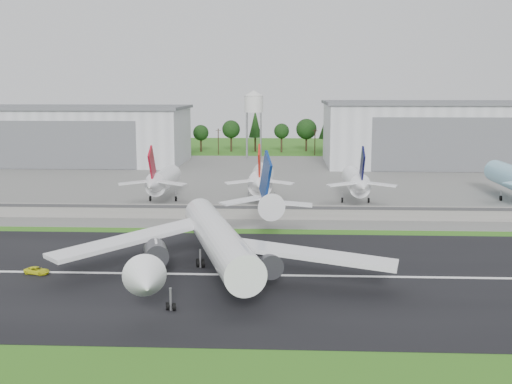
{
  "coord_description": "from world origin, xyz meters",
  "views": [
    {
      "loc": [
        8.93,
        -91.31,
        30.45
      ],
      "look_at": [
        2.76,
        40.0,
        9.0
      ],
      "focal_mm": 45.0,
      "sensor_mm": 36.0,
      "label": 1
    }
  ],
  "objects_px": {
    "parked_jet_red_a": "(162,180)",
    "parked_jet_red_b": "(261,180)",
    "parked_jet_navy": "(356,182)",
    "main_airliner": "(217,247)",
    "ground_vehicle": "(37,271)"
  },
  "relations": [
    {
      "from": "parked_jet_red_a",
      "to": "parked_jet_red_b",
      "type": "relative_size",
      "value": 1.0
    },
    {
      "from": "parked_jet_red_a",
      "to": "parked_jet_navy",
      "type": "distance_m",
      "value": 51.74
    },
    {
      "from": "main_airliner",
      "to": "parked_jet_red_a",
      "type": "distance_m",
      "value": 70.51
    },
    {
      "from": "ground_vehicle",
      "to": "parked_jet_red_a",
      "type": "distance_m",
      "value": 68.28
    },
    {
      "from": "ground_vehicle",
      "to": "parked_jet_red_a",
      "type": "bearing_deg",
      "value": 9.11
    },
    {
      "from": "main_airliner",
      "to": "parked_jet_red_a",
      "type": "height_order",
      "value": "main_airliner"
    },
    {
      "from": "main_airliner",
      "to": "parked_jet_navy",
      "type": "distance_m",
      "value": 73.24
    },
    {
      "from": "main_airliner",
      "to": "ground_vehicle",
      "type": "bearing_deg",
      "value": -14.08
    },
    {
      "from": "parked_jet_red_b",
      "to": "parked_jet_navy",
      "type": "height_order",
      "value": "parked_jet_red_b"
    },
    {
      "from": "parked_jet_red_b",
      "to": "main_airliner",
      "type": "bearing_deg",
      "value": -93.9
    },
    {
      "from": "main_airliner",
      "to": "parked_jet_red_b",
      "type": "bearing_deg",
      "value": -109.29
    },
    {
      "from": "main_airliner",
      "to": "parked_jet_navy",
      "type": "bearing_deg",
      "value": -129.29
    },
    {
      "from": "parked_jet_red_a",
      "to": "parked_jet_navy",
      "type": "bearing_deg",
      "value": 0.0
    },
    {
      "from": "parked_jet_navy",
      "to": "ground_vehicle",
      "type": "bearing_deg",
      "value": -131.31
    },
    {
      "from": "parked_jet_red_a",
      "to": "parked_jet_red_b",
      "type": "distance_m",
      "value": 26.65
    }
  ]
}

